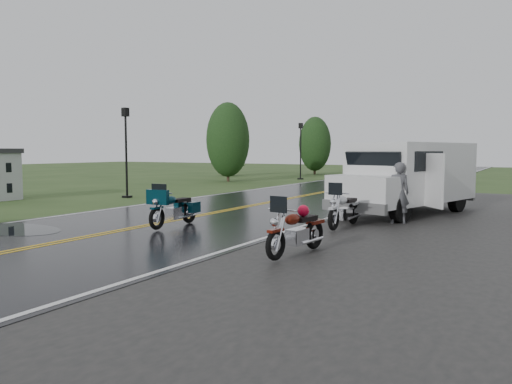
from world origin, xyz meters
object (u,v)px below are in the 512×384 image
Objects in this scene: motorcycle_red at (276,232)px; lamp_post_near_left at (126,153)px; motorcycle_teal at (157,209)px; lamp_post_far_left at (301,151)px; person_at_van at (398,194)px; motorcycle_silver at (334,210)px; van_white at (347,179)px.

lamp_post_near_left is at bearing 151.10° from motorcycle_red.
lamp_post_far_left is at bearing 102.47° from motorcycle_teal.
motorcycle_teal is 0.49× the size of lamp_post_far_left.
lamp_post_near_left is (-7.50, 6.59, 1.42)m from motorcycle_teal.
person_at_van is 0.42× the size of lamp_post_far_left.
motorcycle_silver is at bearing 100.85° from motorcycle_red.
motorcycle_silver is 23.77m from lamp_post_far_left.
motorcycle_silver is 0.33× the size of van_white.
person_at_van is at bearing -4.72° from van_white.
person_at_van is (0.72, 6.16, 0.28)m from motorcycle_red.
motorcycle_silver reaches higher than motorcycle_teal.
motorcycle_silver is (-0.33, 3.83, 0.01)m from motorcycle_red.
person_at_van is 22.24m from lamp_post_far_left.
lamp_post_near_left is (-11.85, 8.26, 1.43)m from motorcycle_red.
person_at_van is at bearing 37.92° from motorcycle_teal.
van_white reaches higher than motorcycle_teal.
person_at_van is (1.05, 2.33, 0.27)m from motorcycle_silver.
person_at_van is at bearing 66.26° from motorcycle_silver.
person_at_van is at bearing -9.48° from lamp_post_near_left.
motorcycle_silver is 0.51× the size of lamp_post_near_left.
van_white is at bearing 104.68° from motorcycle_red.
lamp_post_near_left is at bearing -37.30° from person_at_van.
motorcycle_silver is 1.17× the size of person_at_van.
lamp_post_near_left is at bearing 135.14° from motorcycle_teal.
van_white is at bearing -48.37° from person_at_van.
person_at_van reaches higher than motorcycle_silver.
lamp_post_near_left is at bearing -92.72° from lamp_post_far_left.
person_at_van is 0.43× the size of lamp_post_near_left.
motorcycle_silver is 0.50× the size of lamp_post_far_left.
lamp_post_near_left is (-10.81, 1.44, 0.81)m from van_white.
van_white is at bearing 103.98° from motorcycle_silver.
lamp_post_near_left is (-12.57, 2.10, 1.14)m from person_at_van.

